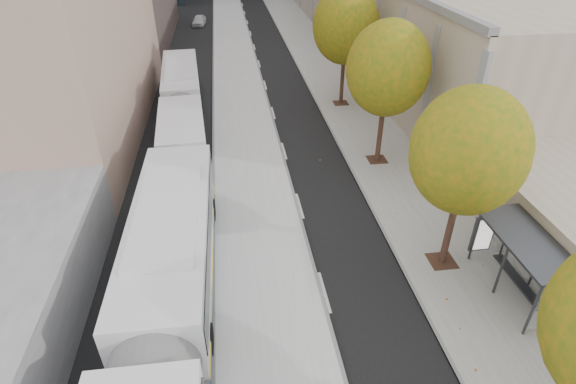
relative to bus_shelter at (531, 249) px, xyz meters
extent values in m
cube|color=#B0B0B0|center=(-9.56, 24.04, -2.11)|extent=(4.25, 150.00, 0.15)
cube|color=gray|center=(-1.56, 24.04, -2.15)|extent=(4.75, 150.00, 0.08)
cube|color=#383A3F|center=(-0.19, 0.04, 0.37)|extent=(1.90, 4.40, 0.10)
cylinder|color=#383A3F|center=(-0.89, -1.96, -0.91)|extent=(0.10, 0.10, 2.40)
cube|color=silver|center=(0.53, 0.04, -0.86)|extent=(0.04, 4.00, 2.10)
cylinder|color=#321A15|center=(-2.09, 2.04, -0.49)|extent=(0.28, 0.28, 3.24)
sphere|color=#315B10|center=(-2.09, 2.04, 3.08)|extent=(4.20, 4.20, 4.20)
cylinder|color=#321A15|center=(-2.09, 11.04, -0.42)|extent=(0.28, 0.28, 3.38)
sphere|color=#315B10|center=(-2.09, 11.04, 3.29)|extent=(4.40, 4.40, 4.40)
cylinder|color=#321A15|center=(-2.09, 20.04, -0.35)|extent=(0.28, 0.28, 3.51)
sphere|color=#315B10|center=(-2.09, 20.04, 3.51)|extent=(4.60, 4.60, 4.60)
cube|color=silver|center=(-13.05, -1.71, -0.57)|extent=(3.04, 19.45, 3.24)
cube|color=black|center=(-13.05, -1.71, 0.02)|extent=(3.09, 18.68, 1.12)
cube|color=silver|center=(-13.54, 17.61, -0.75)|extent=(3.60, 17.33, 2.87)
cube|color=black|center=(-13.54, 17.61, -0.23)|extent=(3.61, 16.65, 0.99)
cube|color=#186C54|center=(-13.54, 9.03, -1.09)|extent=(1.82, 0.18, 1.11)
imported|color=silver|center=(-13.33, 47.94, -1.58)|extent=(1.84, 3.71, 1.22)
camera|label=1|loc=(-10.49, -11.24, 10.55)|focal=28.00mm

